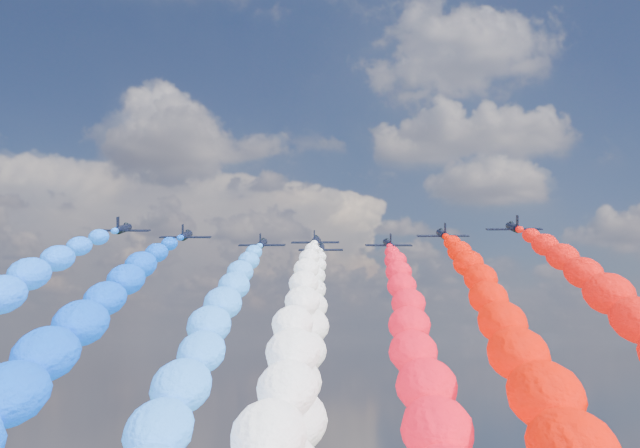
# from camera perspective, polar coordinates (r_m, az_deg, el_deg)

# --- Properties ---
(jet_0) EXTENTS (9.43, 12.49, 4.88)m
(jet_0) POSITION_cam_1_polar(r_m,az_deg,el_deg) (141.26, -13.20, -0.31)
(jet_0) COLOR black
(jet_1) EXTENTS (9.43, 12.49, 4.88)m
(jet_1) POSITION_cam_1_polar(r_m,az_deg,el_deg) (148.04, -9.07, -0.77)
(jet_1) COLOR black
(trail_1) EXTENTS (7.32, 118.28, 46.74)m
(trail_1) POSITION_cam_1_polar(r_m,az_deg,el_deg) (88.50, -16.92, -9.19)
(trail_1) COLOR blue
(jet_2) EXTENTS (8.91, 12.12, 4.88)m
(jet_2) POSITION_cam_1_polar(r_m,az_deg,el_deg) (158.69, -3.93, -1.33)
(jet_2) COLOR black
(trail_2) EXTENTS (7.32, 118.28, 46.74)m
(trail_2) POSITION_cam_1_polar(r_m,az_deg,el_deg) (97.85, -7.72, -9.31)
(trail_2) COLOR #2E82FF
(jet_3) EXTENTS (8.84, 12.07, 4.88)m
(jet_3) POSITION_cam_1_polar(r_m,az_deg,el_deg) (153.99, -0.31, -1.14)
(jet_3) COLOR black
(trail_3) EXTENTS (7.32, 118.28, 46.74)m
(trail_3) POSITION_cam_1_polar(r_m,az_deg,el_deg) (92.66, -1.84, -9.45)
(trail_3) COLOR white
(jet_4) EXTENTS (8.85, 12.08, 4.88)m
(jet_4) POSITION_cam_1_polar(r_m,az_deg,el_deg) (166.61, 0.06, -1.66)
(jet_4) COLOR black
(trail_4) EXTENTS (7.32, 118.28, 46.74)m
(trail_4) POSITION_cam_1_polar(r_m,az_deg,el_deg) (105.34, -1.05, -9.28)
(trail_4) COLOR silver
(jet_5) EXTENTS (9.42, 12.49, 4.88)m
(jet_5) POSITION_cam_1_polar(r_m,az_deg,el_deg) (159.08, 4.65, -1.34)
(jet_5) COLOR black
(trail_5) EXTENTS (7.32, 118.28, 46.74)m
(trail_5) POSITION_cam_1_polar(r_m,az_deg,el_deg) (97.82, 6.43, -9.33)
(trail_5) COLOR red
(jet_6) EXTENTS (8.78, 12.03, 4.88)m
(jet_6) POSITION_cam_1_polar(r_m,az_deg,el_deg) (146.00, 8.30, -0.69)
(jet_6) COLOR black
(trail_6) EXTENTS (7.32, 118.28, 46.74)m
(trail_6) POSITION_cam_1_polar(r_m,az_deg,el_deg) (85.18, 13.05, -9.39)
(trail_6) COLOR red
(jet_7) EXTENTS (9.19, 12.32, 4.88)m
(jet_7) POSITION_cam_1_polar(r_m,az_deg,el_deg) (139.44, 12.97, -0.22)
(jet_7) COLOR black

